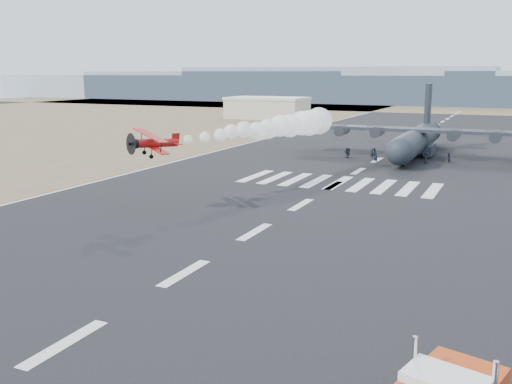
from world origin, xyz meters
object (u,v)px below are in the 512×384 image
Objects in this scene: crew_a at (372,153)px; crew_h at (449,158)px; crew_b at (374,153)px; hangar_left at (267,108)px; crew_c at (396,153)px; crew_e at (426,158)px; transport_aircraft at (417,138)px; crew_f at (349,153)px; crew_d at (346,153)px; aerobatic_biplane at (153,143)px; crew_g at (376,158)px.

crew_a is 1.08× the size of crew_h.
hangar_left is at bearing -111.54° from crew_b.
hangar_left is 87.86m from crew_c.
crew_e is (59.85, -73.29, -2.50)m from hangar_left.
crew_a is 0.94× the size of crew_e.
transport_aircraft reaches higher than crew_a.
crew_e is 1.09× the size of crew_f.
crew_e reaches higher than crew_d.
aerobatic_biplane is 43.99m from crew_g.
aerobatic_biplane reaches higher than crew_d.
aerobatic_biplane is 46.16m from crew_f.
crew_e reaches higher than crew_a.
crew_e is at bearing -70.64° from transport_aircraft.
transport_aircraft is 23.16× the size of crew_e.
crew_a reaches higher than crew_d.
crew_h is at bearing -48.47° from hangar_left.
crew_b is (-5.97, -5.70, -2.28)m from transport_aircraft.
crew_a is 3.92m from crew_f.
aerobatic_biplane is at bearing -71.71° from hangar_left.
crew_c is at bearing -155.61° from crew_a.
crew_e reaches higher than crew_f.
crew_d is 1.02× the size of crew_f.
aerobatic_biplane is at bearing 78.63° from crew_c.
crew_g is (-1.84, -7.25, 0.01)m from crew_c.
hangar_left reaches higher than crew_f.
crew_e is 12.87m from crew_f.
crew_h is (63.06, -71.20, -2.62)m from hangar_left.
crew_g is at bearing 82.08° from crew_c.
crew_h is at bearing 0.60° from crew_g.
crew_f is at bearing -144.75° from transport_aircraft.
crew_d is at bearing 174.62° from crew_e.
aerobatic_biplane reaches higher than crew_f.
transport_aircraft is at bearing 41.49° from crew_d.
crew_e reaches higher than crew_b.
crew_b is 1.02× the size of crew_d.
aerobatic_biplane is 48.47m from crew_b.
aerobatic_biplane is at bearing -93.09° from crew_d.
crew_d is at bearing 72.76° from crew_f.
transport_aircraft is 26.07× the size of crew_c.
aerobatic_biplane is at bearing -133.18° from crew_g.
crew_b is at bearing -126.86° from crew_h.
crew_f is (-3.60, -1.54, -0.02)m from crew_a.
crew_b reaches higher than crew_f.
crew_f is at bearing 121.47° from crew_g.
crew_c is (54.35, -68.98, -2.60)m from hangar_left.
crew_d is (46.63, -72.55, -2.56)m from hangar_left.
crew_d reaches higher than crew_g.
crew_d is at bearing 123.02° from crew_g.
crew_b is 1.10× the size of crew_h.
crew_c is 7.48m from crew_g.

